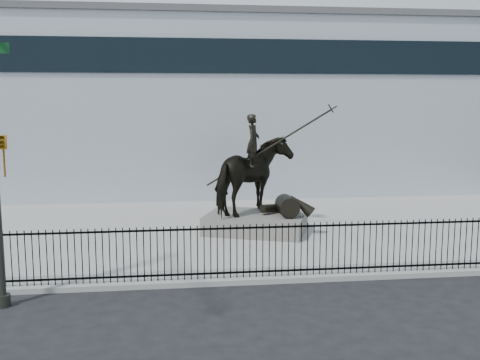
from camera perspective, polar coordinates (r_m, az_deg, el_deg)
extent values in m
plane|color=black|center=(14.76, 4.62, -11.75)|extent=(120.00, 120.00, 0.00)
cube|color=gray|center=(21.36, 0.79, -5.18)|extent=(30.00, 12.00, 0.15)
cube|color=silver|center=(33.70, -2.27, 7.36)|extent=(44.00, 14.00, 9.00)
cube|color=black|center=(15.83, 3.70, -9.20)|extent=(22.00, 0.05, 0.05)
cube|color=black|center=(15.50, 3.74, -4.78)|extent=(22.00, 0.05, 0.05)
cube|color=black|center=(15.66, 3.72, -7.10)|extent=(22.00, 0.03, 1.50)
cube|color=#54524C|center=(20.81, 1.61, -4.39)|extent=(4.19, 3.55, 0.67)
imported|color=black|center=(20.49, 1.63, 0.39)|extent=(3.25, 3.48, 2.83)
imported|color=black|center=(20.38, 1.34, 4.01)|extent=(0.68, 0.82, 1.92)
cylinder|color=black|center=(20.30, 2.72, 3.16)|extent=(4.29, 1.68, 2.88)
cylinder|color=#282A24|center=(15.19, -22.94, -11.21)|extent=(0.36, 0.36, 0.30)
imported|color=#C27F15|center=(14.38, -22.90, 2.24)|extent=(0.16, 0.20, 1.00)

